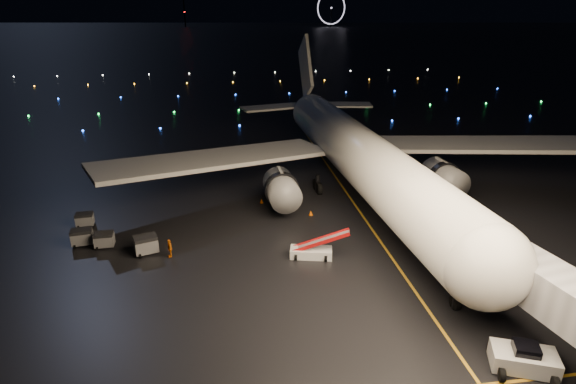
% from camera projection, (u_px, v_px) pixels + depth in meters
% --- Properties ---
extents(ground, '(2000.00, 2000.00, 0.00)m').
position_uv_depth(ground, '(227.00, 46.00, 311.88)').
color(ground, black).
rests_on(ground, ground).
extents(lane_centre, '(0.25, 80.00, 0.02)m').
position_uv_depth(lane_centre, '(365.00, 219.00, 51.45)').
color(lane_centre, gold).
rests_on(lane_centre, ground).
extents(airliner, '(67.98, 64.91, 18.39)m').
position_uv_depth(airliner, '(350.00, 119.00, 58.10)').
color(airliner, silver).
rests_on(airliner, ground).
extents(pushback_tug, '(4.57, 3.46, 1.94)m').
position_uv_depth(pushback_tug, '(524.00, 357.00, 29.48)').
color(pushback_tug, silver).
rests_on(pushback_tug, ground).
extents(belt_loader, '(6.08, 2.81, 2.85)m').
position_uv_depth(belt_loader, '(311.00, 244.00, 42.93)').
color(belt_loader, silver).
rests_on(belt_loader, ground).
extents(crew_c, '(0.68, 1.16, 1.87)m').
position_uv_depth(crew_c, '(170.00, 248.00, 43.12)').
color(crew_c, orange).
rests_on(crew_c, ground).
extents(safety_cone_0, '(0.60, 0.60, 0.55)m').
position_uv_depth(safety_cone_0, '(311.00, 213.00, 52.28)').
color(safety_cone_0, '#FE6700').
rests_on(safety_cone_0, ground).
extents(safety_cone_1, '(0.46, 0.46, 0.50)m').
position_uv_depth(safety_cone_1, '(283.00, 187.00, 60.01)').
color(safety_cone_1, '#FE6700').
rests_on(safety_cone_1, ground).
extents(safety_cone_2, '(0.46, 0.46, 0.52)m').
position_uv_depth(safety_cone_2, '(262.00, 201.00, 55.60)').
color(safety_cone_2, '#FE6700').
rests_on(safety_cone_2, ground).
extents(safety_cone_3, '(0.55, 0.55, 0.50)m').
position_uv_depth(safety_cone_3, '(129.00, 175.00, 64.47)').
color(safety_cone_3, '#FE6700').
rests_on(safety_cone_3, ground).
extents(ferris_wheel, '(49.33, 16.80, 52.00)m').
position_uv_depth(ferris_wheel, '(331.00, 9.00, 709.85)').
color(ferris_wheel, black).
rests_on(ferris_wheel, ground).
extents(radio_mast, '(1.80, 1.80, 64.00)m').
position_uv_depth(radio_mast, '(184.00, 5.00, 696.72)').
color(radio_mast, black).
rests_on(radio_mast, ground).
extents(taxiway_lights, '(164.00, 92.00, 0.36)m').
position_uv_depth(taxiway_lights, '(236.00, 91.00, 133.50)').
color(taxiway_lights, black).
rests_on(taxiway_lights, ground).
extents(baggage_cart_0, '(2.53, 2.13, 1.84)m').
position_uv_depth(baggage_cart_0, '(146.00, 245.00, 43.76)').
color(baggage_cart_0, gray).
rests_on(baggage_cart_0, ground).
extents(baggage_cart_1, '(2.19, 1.69, 1.70)m').
position_uv_depth(baggage_cart_1, '(82.00, 237.00, 45.39)').
color(baggage_cart_1, gray).
rests_on(baggage_cart_1, ground).
extents(baggage_cart_2, '(1.90, 1.38, 1.56)m').
position_uv_depth(baggage_cart_2, '(104.00, 240.00, 45.00)').
color(baggage_cart_2, gray).
rests_on(baggage_cart_2, ground).
extents(baggage_cart_3, '(1.89, 1.41, 1.52)m').
position_uv_depth(baggage_cart_3, '(85.00, 220.00, 49.42)').
color(baggage_cart_3, gray).
rests_on(baggage_cart_3, ground).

